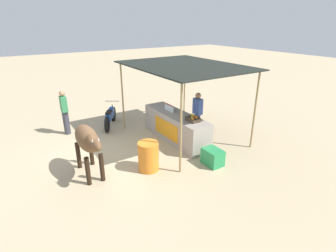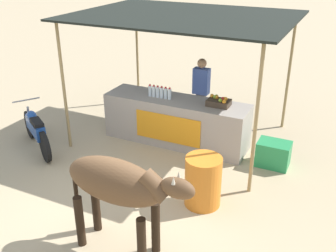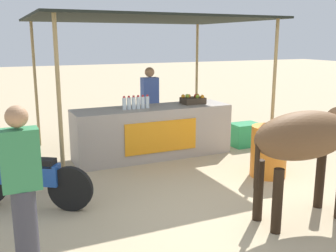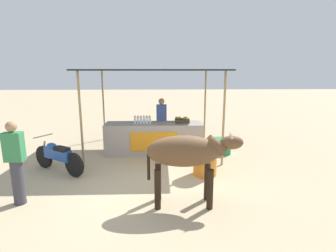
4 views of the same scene
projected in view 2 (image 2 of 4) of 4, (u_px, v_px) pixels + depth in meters
The scene contains 10 objects.
ground_plane at pixel (121, 196), 6.56m from camera, with size 60.00×60.00×0.00m, color tan.
stall_counter at pixel (176, 121), 8.16m from camera, with size 3.00×0.82×0.96m.
stall_awning at pixel (183, 20), 7.56m from camera, with size 4.20×3.20×2.60m.
water_bottle_row at pixel (160, 92), 8.01m from camera, with size 0.52×0.07×0.25m.
fruit_crate at pixel (219, 102), 7.62m from camera, with size 0.44×0.32×0.18m.
vendor_behind_counter at pixel (201, 95), 8.52m from camera, with size 0.34×0.22×1.65m.
cooler_box at pixel (273, 154), 7.37m from camera, with size 0.60×0.44×0.48m, color #268C4C.
water_barrel at pixel (203, 181), 6.19m from camera, with size 0.58×0.58×0.84m, color orange.
cow at pixel (119, 185), 4.99m from camera, with size 1.83×0.56×1.44m.
motorcycle_parked at pixel (36, 129), 7.93m from camera, with size 1.55×1.06×0.90m.
Camera 2 is at (3.07, -4.59, 3.81)m, focal length 42.00 mm.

